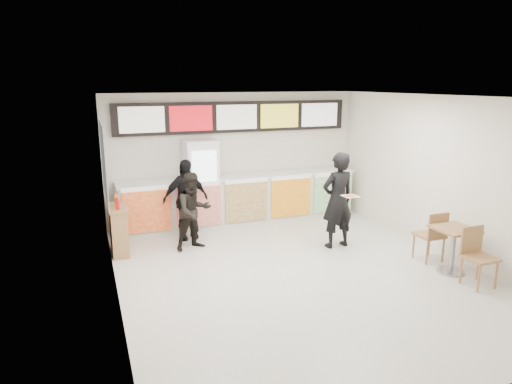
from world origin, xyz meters
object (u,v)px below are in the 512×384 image
service_counter (241,199)px  customer_left (194,211)px  drinks_fridge (201,184)px  customer_mid (186,199)px  condiment_ledge (119,229)px  customer_main (338,200)px  cafe_table (453,242)px

service_counter → customer_left: customer_left is taller
drinks_fridge → customer_mid: size_ratio=1.18×
drinks_fridge → condiment_ledge: (-1.89, -0.99, -0.53)m
drinks_fridge → customer_left: (-0.48, -1.27, -0.23)m
service_counter → customer_main: customer_main is taller
service_counter → drinks_fridge: size_ratio=2.78×
customer_left → cafe_table: 4.77m
drinks_fridge → service_counter: bearing=-1.0°
service_counter → customer_left: bearing=-138.4°
customer_left → condiment_ledge: size_ratio=1.39×
service_counter → condiment_ledge: bearing=-160.9°
drinks_fridge → customer_main: drinks_fridge is taller
customer_left → customer_main: bearing=-33.0°
condiment_ledge → customer_main: bearing=-15.8°
drinks_fridge → cafe_table: bearing=-49.2°
drinks_fridge → condiment_ledge: 2.19m
cafe_table → customer_mid: bearing=139.9°
customer_main → cafe_table: 2.23m
customer_main → cafe_table: (1.22, -1.83, -0.40)m
service_counter → cafe_table: 4.69m
service_counter → condiment_ledge: size_ratio=5.02×
customer_left → cafe_table: customer_left is taller
customer_left → condiment_ledge: customer_left is taller
drinks_fridge → customer_main: (2.22, -2.16, -0.04)m
customer_main → cafe_table: customer_main is taller
drinks_fridge → customer_left: size_ratio=1.30×
drinks_fridge → condiment_ledge: size_ratio=1.81×
customer_main → service_counter: bearing=-64.0°
drinks_fridge → cafe_table: (3.43, -3.99, -0.44)m
service_counter → drinks_fridge: 1.03m
service_counter → condiment_ledge: service_counter is taller
customer_main → condiment_ledge: customer_main is taller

